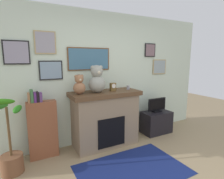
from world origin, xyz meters
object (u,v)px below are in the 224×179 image
object	(u,v)px
teddy_bear_brown	(79,85)
potted_plant	(10,151)
fireplace	(105,118)
teddy_bear_grey	(97,80)
bookshelf	(42,128)
television	(157,106)
candle_jar	(128,87)
tv_stand	(156,122)
mantel_clock	(113,87)

from	to	relation	value
teddy_bear_brown	potted_plant	bearing A→B (deg)	-171.96
fireplace	teddy_bear_grey	world-z (taller)	teddy_bear_grey
fireplace	bookshelf	xyz separation A→B (m)	(-1.14, 0.08, -0.02)
television	candle_jar	distance (m)	0.91
potted_plant	candle_jar	distance (m)	2.27
teddy_bear_brown	teddy_bear_grey	distance (m)	0.34
potted_plant	candle_jar	world-z (taller)	potted_plant
candle_jar	teddy_bear_brown	bearing A→B (deg)	-179.98
tv_stand	candle_jar	distance (m)	1.17
teddy_bear_brown	tv_stand	bearing A→B (deg)	-0.16
bookshelf	candle_jar	world-z (taller)	bookshelf
potted_plant	teddy_bear_brown	bearing A→B (deg)	8.04
television	teddy_bear_grey	distance (m)	1.60
tv_stand	teddy_bear_brown	distance (m)	2.05
fireplace	bookshelf	distance (m)	1.15
tv_stand	bookshelf	bearing A→B (deg)	177.65
fireplace	potted_plant	size ratio (longest dim) A/B	1.13
bookshelf	television	world-z (taller)	bookshelf
mantel_clock	potted_plant	bearing A→B (deg)	-174.97
television	mantel_clock	distance (m)	1.24
television	teddy_bear_brown	xyz separation A→B (m)	(-1.80, 0.01, 0.59)
tv_stand	teddy_bear_brown	size ratio (longest dim) A/B	1.92
television	candle_jar	bearing A→B (deg)	179.50
potted_plant	candle_jar	bearing A→B (deg)	4.25
bookshelf	television	xyz separation A→B (m)	(2.43, -0.10, 0.11)
bookshelf	candle_jar	size ratio (longest dim) A/B	14.38
bookshelf	tv_stand	size ratio (longest dim) A/B	1.81
fireplace	bookshelf	bearing A→B (deg)	176.16
mantel_clock	teddy_bear_grey	world-z (taller)	teddy_bear_grey
television	candle_jar	world-z (taller)	candle_jar
tv_stand	teddy_bear_brown	xyz separation A→B (m)	(-1.80, 0.01, 0.98)
potted_plant	tv_stand	distance (m)	2.92
candle_jar	teddy_bear_brown	size ratio (longest dim) A/B	0.24
candle_jar	tv_stand	bearing A→B (deg)	-0.41
television	teddy_bear_grey	bearing A→B (deg)	179.76
bookshelf	candle_jar	distance (m)	1.76
mantel_clock	bookshelf	bearing A→B (deg)	175.80
fireplace	potted_plant	distance (m)	1.64
teddy_bear_brown	teddy_bear_grey	xyz separation A→B (m)	(0.33, -0.00, 0.07)
bookshelf	tv_stand	distance (m)	2.45
bookshelf	teddy_bear_grey	size ratio (longest dim) A/B	2.39
fireplace	tv_stand	bearing A→B (deg)	-1.03
teddy_bear_brown	teddy_bear_grey	world-z (taller)	teddy_bear_grey
candle_jar	teddy_bear_brown	distance (m)	1.02
bookshelf	teddy_bear_grey	world-z (taller)	teddy_bear_grey
candle_jar	teddy_bear_brown	world-z (taller)	teddy_bear_brown
fireplace	teddy_bear_grey	xyz separation A→B (m)	(-0.17, -0.02, 0.76)
fireplace	candle_jar	world-z (taller)	candle_jar
television	mantel_clock	bearing A→B (deg)	179.72
candle_jar	mantel_clock	world-z (taller)	mantel_clock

